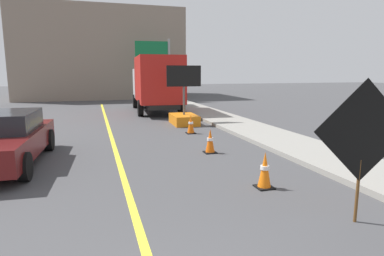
# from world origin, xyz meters

# --- Properties ---
(sidewalk_curb) EXTENTS (2.14, 48.00, 0.14)m
(sidewalk_curb) POSITION_xyz_m (5.62, 6.00, 0.07)
(sidewalk_curb) COLOR gray
(sidewalk_curb) RESTS_ON ground
(lane_center_stripe) EXTENTS (0.14, 36.00, 0.01)m
(lane_center_stripe) POSITION_xyz_m (0.00, 6.00, 0.00)
(lane_center_stripe) COLOR yellow
(lane_center_stripe) RESTS_ON ground
(roadwork_sign) EXTENTS (1.61, 0.32, 2.33)m
(roadwork_sign) POSITION_xyz_m (3.42, 2.53, 1.47)
(roadwork_sign) COLOR #593819
(roadwork_sign) RESTS_ON ground
(arrow_board_trailer) EXTENTS (1.60, 1.83, 2.70)m
(arrow_board_trailer) POSITION_xyz_m (3.43, 13.08, 0.48)
(arrow_board_trailer) COLOR orange
(arrow_board_trailer) RESTS_ON ground
(box_truck) EXTENTS (2.87, 6.86, 3.28)m
(box_truck) POSITION_xyz_m (3.13, 18.22, 1.79)
(box_truck) COLOR black
(box_truck) RESTS_ON ground
(highway_guide_sign) EXTENTS (2.79, 0.31, 5.00)m
(highway_guide_sign) POSITION_xyz_m (4.67, 24.94, 3.42)
(highway_guide_sign) COLOR gray
(highway_guide_sign) RESTS_ON ground
(far_building_block) EXTENTS (14.51, 9.08, 7.99)m
(far_building_block) POSITION_xyz_m (0.33, 31.97, 4.00)
(far_building_block) COLOR gray
(far_building_block) RESTS_ON ground
(traffic_cone_near_sign) EXTENTS (0.36, 0.36, 0.78)m
(traffic_cone_near_sign) POSITION_xyz_m (2.79, 4.39, 0.38)
(traffic_cone_near_sign) COLOR black
(traffic_cone_near_sign) RESTS_ON ground
(traffic_cone_mid_lane) EXTENTS (0.36, 0.36, 0.74)m
(traffic_cone_mid_lane) POSITION_xyz_m (2.73, 7.57, 0.36)
(traffic_cone_mid_lane) COLOR black
(traffic_cone_mid_lane) RESTS_ON ground
(traffic_cone_far_lane) EXTENTS (0.36, 0.36, 0.75)m
(traffic_cone_far_lane) POSITION_xyz_m (3.07, 10.75, 0.37)
(traffic_cone_far_lane) COLOR black
(traffic_cone_far_lane) RESTS_ON ground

